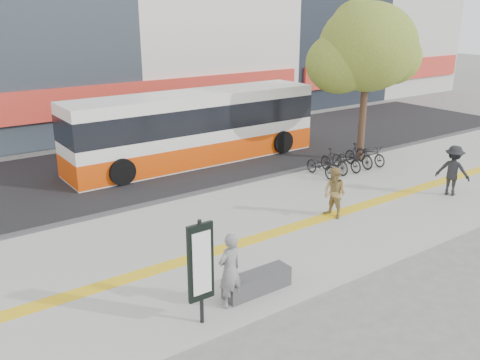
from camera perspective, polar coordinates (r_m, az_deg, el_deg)
ground at (r=13.96m, az=7.46°, el=-7.20°), size 120.00×120.00×0.00m
sidewalk at (r=14.97m, az=3.58°, el=-5.08°), size 40.00×7.00×0.08m
tactile_strip at (r=14.60m, az=4.82°, el=-5.54°), size 40.00×0.45×0.01m
street at (r=20.97m, az=-9.38°, el=1.63°), size 40.00×8.00×0.06m
curb at (r=17.62m, az=-3.58°, el=-1.28°), size 40.00×0.25×0.14m
bench at (r=11.51m, az=1.91°, el=-11.25°), size 1.60×0.45×0.45m
signboard at (r=9.99m, az=-4.37°, el=-9.27°), size 0.55×0.10×2.20m
street_tree at (r=21.19m, az=13.66°, el=13.90°), size 4.40×3.80×6.31m
bus at (r=20.94m, az=-4.98°, el=5.61°), size 10.54×2.50×2.80m
bicycle_row at (r=20.22m, az=11.72°, el=2.27°), size 3.33×1.59×0.91m
seated_woman at (r=10.72m, az=-1.13°, el=-9.96°), size 0.65×0.48×1.64m
pedestrian_tan at (r=15.42m, az=10.43°, el=-1.43°), size 0.64×0.79×1.53m
pedestrian_dark at (r=18.42m, az=22.50°, el=0.98°), size 1.00×1.25×1.69m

